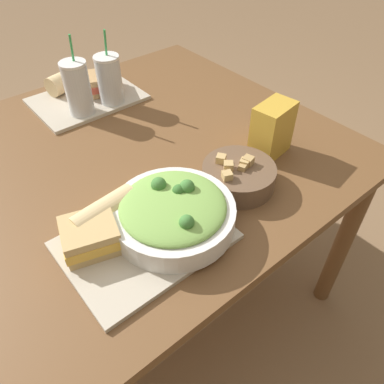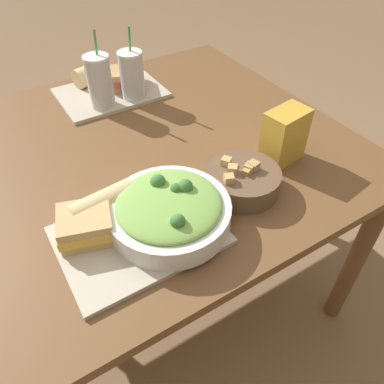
% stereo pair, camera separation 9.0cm
% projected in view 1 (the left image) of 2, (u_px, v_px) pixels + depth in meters
% --- Properties ---
extents(ground_plane, '(12.00, 12.00, 0.00)m').
position_uv_depth(ground_plane, '(149.00, 289.00, 1.60)').
color(ground_plane, '#846647').
extents(dining_table, '(1.21, 1.09, 0.73)m').
position_uv_depth(dining_table, '(133.00, 174.00, 1.16)').
color(dining_table, brown).
rests_on(dining_table, ground_plane).
extents(tray_near, '(0.36, 0.27, 0.01)m').
position_uv_depth(tray_near, '(145.00, 240.00, 0.85)').
color(tray_near, '#BCB29E').
rests_on(tray_near, dining_table).
extents(tray_far, '(0.36, 0.27, 0.01)m').
position_uv_depth(tray_far, '(87.00, 99.00, 1.32)').
color(tray_far, '#BCB29E').
rests_on(tray_far, dining_table).
extents(salad_bowl, '(0.28, 0.28, 0.10)m').
position_uv_depth(salad_bowl, '(173.00, 212.00, 0.85)').
color(salad_bowl, white).
rests_on(salad_bowl, tray_near).
extents(soup_bowl, '(0.19, 0.19, 0.08)m').
position_uv_depth(soup_bowl, '(238.00, 175.00, 0.97)').
color(soup_bowl, brown).
rests_on(soup_bowl, dining_table).
extents(sandwich_near, '(0.15, 0.14, 0.06)m').
position_uv_depth(sandwich_near, '(90.00, 236.00, 0.81)').
color(sandwich_near, tan).
rests_on(sandwich_near, tray_near).
extents(baguette_near, '(0.16, 0.09, 0.07)m').
position_uv_depth(baguette_near, '(106.00, 213.00, 0.85)').
color(baguette_near, '#DBBC84').
rests_on(baguette_near, tray_near).
extents(sandwich_far, '(0.15, 0.15, 0.06)m').
position_uv_depth(sandwich_far, '(102.00, 83.00, 1.33)').
color(sandwich_far, tan).
rests_on(sandwich_far, tray_far).
extents(baguette_far, '(0.15, 0.10, 0.07)m').
position_uv_depth(baguette_far, '(66.00, 81.00, 1.33)').
color(baguette_far, '#DBBC84').
rests_on(baguette_far, tray_far).
extents(drink_cup_dark, '(0.08, 0.08, 0.25)m').
position_uv_depth(drink_cup_dark, '(78.00, 90.00, 1.19)').
color(drink_cup_dark, silver).
rests_on(drink_cup_dark, tray_far).
extents(drink_cup_red, '(0.08, 0.08, 0.24)m').
position_uv_depth(drink_cup_red, '(110.00, 81.00, 1.24)').
color(drink_cup_red, silver).
rests_on(drink_cup_red, tray_far).
extents(chip_bag, '(0.13, 0.09, 0.15)m').
position_uv_depth(chip_bag, '(272.00, 130.00, 1.05)').
color(chip_bag, gold).
rests_on(chip_bag, dining_table).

